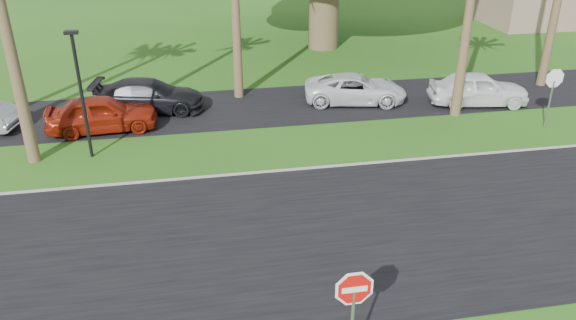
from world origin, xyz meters
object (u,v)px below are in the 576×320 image
(car_dark, at_px, (149,96))
(car_pickup, at_px, (478,89))
(stop_sign_near, at_px, (353,302))
(stop_sign_far, at_px, (553,86))
(car_minivan, at_px, (355,89))
(car_red, at_px, (102,114))

(car_dark, bearing_deg, car_pickup, -87.91)
(stop_sign_near, relative_size, car_pickup, 0.60)
(stop_sign_near, bearing_deg, stop_sign_far, 43.73)
(stop_sign_near, bearing_deg, car_pickup, 54.42)
(car_dark, relative_size, car_pickup, 1.10)
(stop_sign_near, height_order, car_minivan, stop_sign_near)
(car_red, xyz_separation_m, car_dark, (1.78, 1.95, -0.04))
(car_red, height_order, car_dark, car_red)
(car_dark, xyz_separation_m, car_pickup, (14.54, -1.87, 0.05))
(car_red, distance_m, car_dark, 2.64)
(stop_sign_far, height_order, car_minivan, stop_sign_far)
(car_red, height_order, car_pickup, car_pickup)
(stop_sign_near, bearing_deg, car_dark, 105.98)
(car_dark, xyz_separation_m, car_minivan, (9.19, -0.59, -0.06))
(car_minivan, height_order, car_pickup, car_pickup)
(car_minivan, distance_m, car_pickup, 5.50)
(car_minivan, bearing_deg, car_dark, 97.13)
(car_minivan, bearing_deg, car_red, 107.85)
(car_pickup, bearing_deg, car_red, 99.43)
(stop_sign_far, relative_size, car_dark, 0.55)
(car_red, relative_size, car_dark, 0.90)
(car_red, bearing_deg, car_minivan, -86.39)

